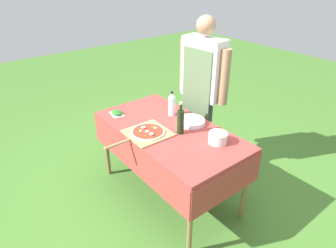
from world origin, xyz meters
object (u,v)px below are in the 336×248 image
at_px(water_bottle, 172,104).
at_px(mixing_tub, 218,138).
at_px(prep_table, 169,136).
at_px(plate_stack, 191,121).
at_px(person_cook, 202,83).
at_px(oil_bottle, 180,121).
at_px(herb_container, 117,113).
at_px(pizza_on_peel, 147,133).

distance_m(water_bottle, mixing_tub, 0.65).
height_order(prep_table, plate_stack, plate_stack).
height_order(mixing_tub, plate_stack, mixing_tub).
height_order(person_cook, plate_stack, person_cook).
xyz_separation_m(oil_bottle, mixing_tub, (0.32, 0.15, -0.07)).
height_order(herb_container, mixing_tub, mixing_tub).
xyz_separation_m(prep_table, mixing_tub, (0.44, 0.18, 0.13)).
height_order(water_bottle, plate_stack, water_bottle).
bearing_deg(oil_bottle, pizza_on_peel, -124.49).
xyz_separation_m(person_cook, mixing_tub, (0.67, -0.45, -0.18)).
bearing_deg(pizza_on_peel, oil_bottle, 56.67).
bearing_deg(water_bottle, herb_container, -129.34).
bearing_deg(mixing_tub, prep_table, -158.22).
relative_size(person_cook, pizza_on_peel, 2.74).
relative_size(prep_table, herb_container, 8.64).
xyz_separation_m(prep_table, pizza_on_peel, (-0.05, -0.22, 0.10)).
bearing_deg(herb_container, water_bottle, 50.66).
bearing_deg(person_cook, prep_table, 104.17).
xyz_separation_m(water_bottle, mixing_tub, (0.64, -0.02, -0.07)).
bearing_deg(prep_table, person_cook, 110.08).
height_order(oil_bottle, plate_stack, oil_bottle).
height_order(oil_bottle, herb_container, oil_bottle).
height_order(oil_bottle, water_bottle, oil_bottle).
distance_m(person_cook, water_bottle, 0.45).
distance_m(prep_table, pizza_on_peel, 0.24).
xyz_separation_m(water_bottle, plate_stack, (0.25, 0.03, -0.10)).
bearing_deg(mixing_tub, plate_stack, 172.41).
bearing_deg(plate_stack, water_bottle, -172.10).
bearing_deg(person_cook, mixing_tub, 140.06).
distance_m(oil_bottle, plate_stack, 0.23).
bearing_deg(water_bottle, oil_bottle, -26.80).
distance_m(water_bottle, herb_container, 0.56).
height_order(oil_bottle, mixing_tub, oil_bottle).
bearing_deg(water_bottle, plate_stack, 7.90).
bearing_deg(prep_table, mixing_tub, 21.78).
bearing_deg(plate_stack, person_cook, 124.79).
distance_m(prep_table, oil_bottle, 0.24).
relative_size(water_bottle, plate_stack, 0.95).
bearing_deg(herb_container, pizza_on_peel, 1.62).
height_order(pizza_on_peel, water_bottle, water_bottle).
xyz_separation_m(oil_bottle, water_bottle, (-0.33, 0.16, -0.00)).
xyz_separation_m(person_cook, pizza_on_peel, (0.18, -0.85, -0.21)).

